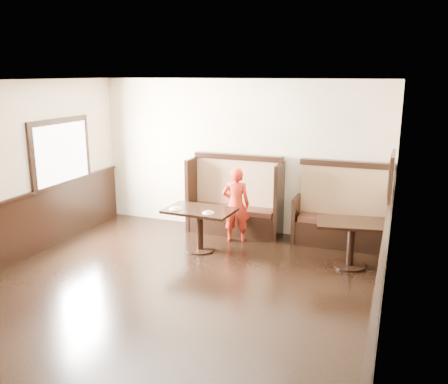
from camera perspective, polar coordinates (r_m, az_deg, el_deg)
The scene contains 9 objects.
ground at distance 6.17m, azimuth -9.13°, elevation -14.01°, with size 7.00×7.00×0.00m, color black.
room_shell at distance 6.26m, azimuth -10.48°, elevation -6.94°, with size 7.00×7.00×7.00m.
booth_main at distance 8.78m, azimuth 1.38°, elevation -1.52°, with size 1.75×0.72×1.45m.
booth_neighbor at distance 8.38m, azimuth 14.08°, elevation -3.04°, with size 1.65×0.72×1.45m.
table_main at distance 7.86m, azimuth -2.94°, elevation -3.24°, with size 1.16×0.76×0.72m.
table_neighbor at distance 7.45m, azimuth 15.08°, elevation -4.80°, with size 1.14×0.84×0.72m.
child at distance 8.26m, azimuth 1.44°, elevation -1.53°, with size 0.49×0.32×1.33m, color #B62413.
pizza_plate_left at distance 7.83m, azimuth -5.86°, elevation -1.96°, with size 0.21×0.21×0.04m.
pizza_plate_right at distance 7.58m, azimuth -1.92°, elevation -2.46°, with size 0.19×0.19×0.04m.
Camera 1 is at (2.78, -4.69, 2.89)m, focal length 38.00 mm.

